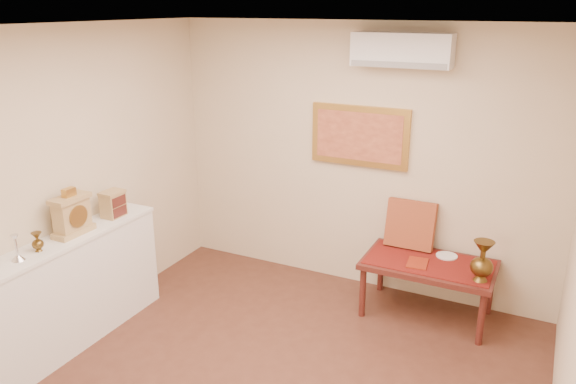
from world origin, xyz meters
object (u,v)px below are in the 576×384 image
Objects in this scene: wooden_chest at (113,204)px; low_table at (429,269)px; brass_urn_tall at (483,257)px; mantel_clock at (72,215)px; display_ledge at (64,295)px.

wooden_chest reaches higher than low_table.
wooden_chest reaches higher than brass_urn_tall.
mantel_clock is at bearing -91.36° from wooden_chest.
low_table is at bearing 35.10° from display_ledge.
brass_urn_tall is at bearing -19.89° from low_table.
brass_urn_tall is 3.60m from display_ledge.
low_table is at bearing 32.35° from mantel_clock.
low_table is at bearing 160.11° from brass_urn_tall.
mantel_clock is 3.23m from low_table.
brass_urn_tall reaches higher than display_ledge.
mantel_clock is 0.34× the size of low_table.
wooden_chest is 0.20× the size of low_table.
brass_urn_tall is at bearing 18.43° from wooden_chest.
mantel_clock is at bearing -154.28° from brass_urn_tall.
low_table is (-0.48, 0.17, -0.30)m from brass_urn_tall.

